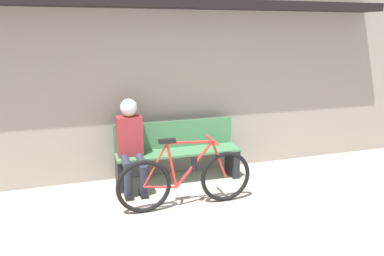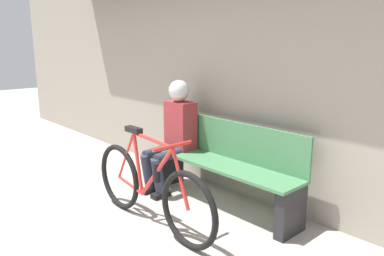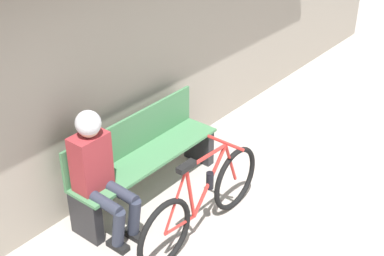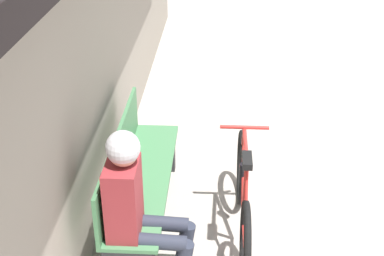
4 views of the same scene
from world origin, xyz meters
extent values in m
cube|color=#9E9384|center=(0.00, 2.87, 1.60)|extent=(12.00, 0.12, 3.20)
cube|color=#477F51|center=(0.00, 2.43, 0.45)|extent=(1.79, 0.42, 0.03)
cube|color=#477F51|center=(0.00, 2.62, 0.67)|extent=(1.79, 0.03, 0.40)
cube|color=#232326|center=(-0.85, 2.43, 0.22)|extent=(0.10, 0.36, 0.44)
cube|color=#232326|center=(0.84, 2.43, 0.22)|extent=(0.10, 0.36, 0.44)
torus|color=black|center=(-0.66, 1.62, 0.33)|extent=(0.67, 0.05, 0.67)
torus|color=black|center=(0.40, 1.62, 0.33)|extent=(0.67, 0.05, 0.67)
cylinder|color=red|center=(-0.08, 1.62, 0.84)|extent=(0.57, 0.03, 0.07)
cylinder|color=red|center=(-0.03, 1.62, 0.55)|extent=(0.49, 0.03, 0.57)
cylinder|color=red|center=(-0.31, 1.62, 0.56)|extent=(0.14, 0.03, 0.58)
cylinder|color=red|center=(-0.46, 1.62, 0.30)|extent=(0.41, 0.03, 0.09)
cylinder|color=red|center=(-0.51, 1.62, 0.59)|extent=(0.32, 0.02, 0.53)
cylinder|color=red|center=(0.30, 1.62, 0.58)|extent=(0.22, 0.03, 0.50)
cube|color=black|center=(-0.36, 1.62, 0.88)|extent=(0.20, 0.07, 0.05)
cylinder|color=red|center=(0.21, 1.62, 0.84)|extent=(0.03, 0.40, 0.03)
cylinder|color=black|center=(-0.03, 1.62, 0.55)|extent=(0.07, 0.07, 0.17)
cylinder|color=#2D3342|center=(-0.79, 2.23, 0.46)|extent=(0.11, 0.40, 0.13)
cylinder|color=#2D3342|center=(-0.79, 2.06, 0.25)|extent=(0.11, 0.17, 0.41)
cube|color=black|center=(-0.79, 2.09, 0.03)|extent=(0.10, 0.22, 0.06)
cylinder|color=#2D3342|center=(-0.59, 2.23, 0.46)|extent=(0.11, 0.40, 0.13)
cylinder|color=#2D3342|center=(-0.59, 2.06, 0.25)|extent=(0.11, 0.17, 0.41)
cube|color=black|center=(-0.59, 2.09, 0.03)|extent=(0.10, 0.22, 0.06)
cube|color=maroon|center=(-0.69, 2.47, 0.74)|extent=(0.34, 0.22, 0.55)
sphere|color=tan|center=(-0.69, 2.45, 1.12)|extent=(0.20, 0.20, 0.20)
sphere|color=silver|center=(-0.69, 2.45, 1.15)|extent=(0.23, 0.23, 0.23)
camera|label=1|loc=(-1.37, -2.51, 2.13)|focal=35.00mm
camera|label=2|loc=(2.50, -0.26, 1.67)|focal=35.00mm
camera|label=3|loc=(-3.25, -0.76, 3.39)|focal=50.00mm
camera|label=4|loc=(-3.64, 1.84, 2.91)|focal=50.00mm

